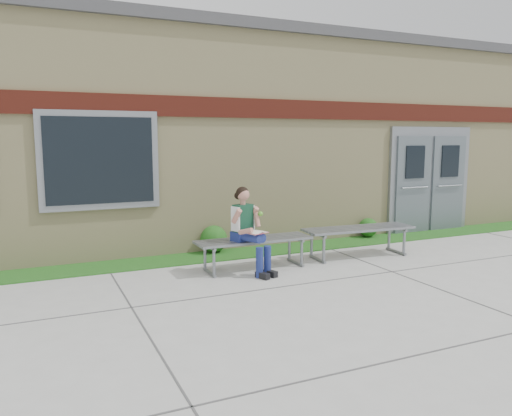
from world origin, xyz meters
name	(u,v)px	position (x,y,z in m)	size (l,w,h in m)	color
ground	(358,289)	(0.00, 0.00, 0.00)	(80.00, 80.00, 0.00)	#9E9E99
grass_strip	(274,250)	(0.00, 2.60, 0.01)	(16.00, 0.80, 0.02)	#124514
school_building	(212,136)	(0.00, 5.99, 2.10)	(16.20, 6.22, 4.20)	beige
bench_left	(254,246)	(-0.88, 1.56, 0.38)	(1.87, 0.53, 0.49)	gray
bench_right	(358,234)	(1.12, 1.56, 0.40)	(2.03, 0.68, 0.52)	gray
girl	(249,227)	(-1.05, 1.37, 0.71)	(0.56, 0.79, 1.33)	navy
shrub_mid	(214,239)	(-1.10, 2.85, 0.26)	(0.48, 0.48, 0.48)	#124514
shrub_east	(368,228)	(2.30, 2.85, 0.22)	(0.39, 0.39, 0.39)	#124514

